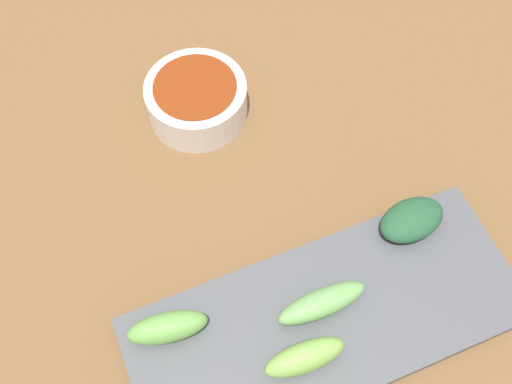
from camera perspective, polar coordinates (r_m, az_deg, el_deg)
tabletop at (r=0.58m, az=1.12°, el=-5.52°), size 2.10×2.10×0.02m
sauce_bowl at (r=0.64m, az=-5.61°, el=8.74°), size 0.10×0.10×0.04m
serving_plate at (r=0.55m, az=6.62°, el=-11.76°), size 0.14×0.35×0.01m
broccoli_stalk_0 at (r=0.53m, az=6.21°, el=-10.33°), size 0.03×0.08×0.02m
broccoli_stalk_1 at (r=0.53m, az=-8.31°, el=-12.48°), size 0.04×0.07×0.03m
broccoli_leafy_2 at (r=0.58m, az=14.42°, el=-2.54°), size 0.05×0.07×0.02m
broccoli_stalk_3 at (r=0.51m, az=4.59°, el=-15.22°), size 0.03×0.07×0.03m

